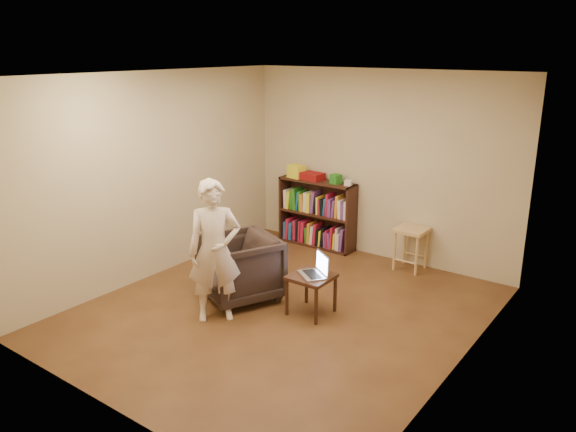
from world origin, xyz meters
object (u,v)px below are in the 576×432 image
Objects in this scene: side_table at (311,282)px; stool at (411,236)px; bookshelf at (317,217)px; armchair at (240,268)px; laptop at (316,270)px; person at (215,251)px.

stool is at bearing 79.58° from side_table.
bookshelf is at bearing 121.57° from side_table.
bookshelf reaches higher than armchair.
side_table is at bearing -104.94° from laptop.
side_table is (0.90, 0.17, -0.00)m from armchair.
person is at bearing -81.12° from bookshelf.
bookshelf is 2.91× the size of laptop.
person is (0.41, -2.63, 0.34)m from bookshelf.
person is at bearing -52.19° from armchair.
person is (0.12, -0.54, 0.40)m from armchair.
person is (-1.12, -2.57, 0.32)m from stool.
stool is at bearing 20.03° from person.
person is (-0.81, -0.74, 0.26)m from laptop.
bookshelf is 2.26m from laptop.
armchair is 0.68m from person.
stool is 1.90m from side_table.
bookshelf is at bearing 157.58° from laptop.
armchair is 2.05× the size of laptop.
laptop reaches higher than side_table.
laptop is (0.94, 0.20, 0.13)m from armchair.
stool is 2.38m from armchair.
side_table is 0.15m from laptop.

